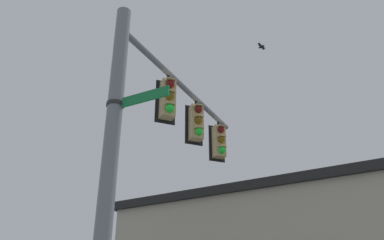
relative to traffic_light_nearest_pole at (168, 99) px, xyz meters
The scene contains 8 objects.
signal_pole 3.22m from the traffic_light_nearest_pole, 39.48° to the left, with size 0.32×0.32×7.70m, color slate.
mast_arm 1.23m from the traffic_light_nearest_pole, 139.08° to the right, with size 0.16×0.16×5.87m, color slate.
traffic_light_nearest_pole is the anchor object (origin of this frame).
traffic_light_mid_inner 1.60m from the traffic_light_nearest_pole, 140.05° to the right, with size 0.54×0.49×1.31m.
traffic_light_mid_outer 3.19m from the traffic_light_nearest_pole, 140.05° to the right, with size 0.54×0.49×1.31m.
street_name_sign 2.30m from the traffic_light_nearest_pole, 48.17° to the left, with size 1.00×1.16×0.22m.
bird_flying 6.53m from the traffic_light_nearest_pole, 154.48° to the right, with size 0.40×0.28×0.12m.
tree_by_storefront 9.88m from the traffic_light_nearest_pole, 151.64° to the right, with size 3.56×3.56×6.00m.
Camera 1 is at (1.24, 7.13, 1.52)m, focal length 36.96 mm.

